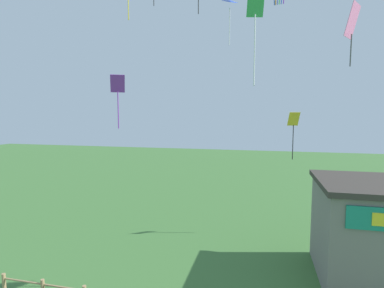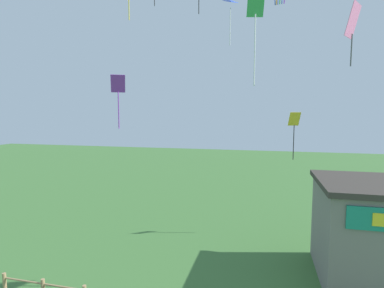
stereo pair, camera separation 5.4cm
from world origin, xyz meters
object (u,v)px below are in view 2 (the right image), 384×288
object	(u,v)px
kite_green_diamond	(255,21)
kite_blue_delta	(230,2)
kite_pink_diamond	(353,24)
kite_yellow_diamond	(294,126)
kite_purple_streamer	(118,91)

from	to	relation	value
kite_green_diamond	kite_blue_delta	bearing A→B (deg)	105.15
kite_blue_delta	kite_pink_diamond	distance (m)	8.57
kite_green_diamond	kite_yellow_diamond	size ratio (longest dim) A/B	1.25
kite_blue_delta	kite_yellow_diamond	bearing A→B (deg)	0.90
kite_blue_delta	kite_purple_streamer	world-z (taller)	kite_blue_delta
kite_blue_delta	kite_yellow_diamond	xyz separation A→B (m)	(3.95, 0.06, -7.55)
kite_blue_delta	kite_yellow_diamond	size ratio (longest dim) A/B	1.00
kite_yellow_diamond	kite_green_diamond	bearing A→B (deg)	-108.42
kite_yellow_diamond	kite_purple_streamer	bearing A→B (deg)	-146.51
kite_purple_streamer	kite_pink_diamond	size ratio (longest dim) A/B	1.06
kite_pink_diamond	kite_green_diamond	bearing A→B (deg)	-167.65
kite_purple_streamer	kite_yellow_diamond	distance (m)	10.57
kite_blue_delta	kite_purple_streamer	xyz separation A→B (m)	(-4.72, -5.68, -5.67)
kite_pink_diamond	kite_yellow_diamond	xyz separation A→B (m)	(-1.56, 5.76, -4.29)
kite_blue_delta	kite_green_diamond	size ratio (longest dim) A/B	0.80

